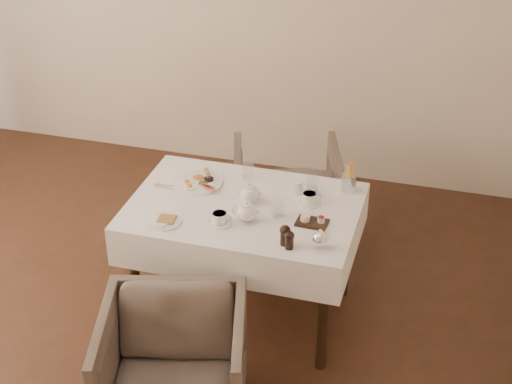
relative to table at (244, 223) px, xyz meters
The scene contains 20 objects.
table is the anchor object (origin of this frame).
armchair_near 0.96m from the table, 95.74° to the right, with size 0.70×0.72×0.66m, color brown.
armchair_far 0.93m from the table, 87.89° to the left, with size 0.70×0.72×0.66m, color brown.
breakfast_plate 0.38m from the table, 153.68° to the left, with size 0.29×0.29×0.04m.
side_plate 0.48m from the table, 141.36° to the right, with size 0.19×0.18×0.02m.
teapot_centre 0.19m from the table, 61.16° to the left, with size 0.16×0.12×0.12m, color white, non-canonical shape.
teapot_front 0.24m from the table, 67.38° to the right, with size 0.15×0.12×0.12m, color white, non-canonical shape.
creamer 0.37m from the table, 38.81° to the left, with size 0.07×0.07×0.08m, color white.
teacup_near 0.27m from the table, 108.12° to the right, with size 0.13×0.13×0.06m.
teacup_far 0.40m from the table, 19.23° to the left, with size 0.13×0.13×0.06m.
glass_left 0.35m from the table, 102.09° to the left, with size 0.07×0.07×0.10m, color silver.
glass_mid 0.27m from the table, 14.12° to the right, with size 0.07×0.07×0.09m, color silver.
glass_right 0.45m from the table, 38.60° to the left, with size 0.07×0.07×0.09m, color silver.
condiment_board 0.43m from the table, 11.17° to the right, with size 0.17×0.12×0.04m.
pepper_mill_left 0.48m from the table, 44.56° to the right, with size 0.06×0.06×0.12m, color black, non-canonical shape.
pepper_mill_right 0.51m from the table, 44.44° to the right, with size 0.05×0.05×0.10m, color black, non-canonical shape.
silver_pot 0.60m from the table, 30.05° to the right, with size 0.10×0.08×0.11m, color white, non-canonical shape.
fries_cup 0.65m from the table, 31.26° to the left, with size 0.09×0.09×0.18m.
cutlery_fork 0.49m from the table, behind, with size 0.01×0.18×0.00m, color silver.
cutlery_knife 0.49m from the table, behind, with size 0.02×0.19×0.00m, color silver.
Camera 1 is at (1.73, -2.88, 3.04)m, focal length 55.00 mm.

